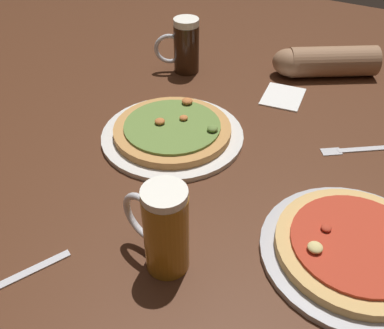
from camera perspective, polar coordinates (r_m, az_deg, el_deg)
ground_plane at (r=0.93m, az=-0.00°, el=-1.67°), size 2.40×2.40×0.03m
pizza_plate_near at (r=0.80m, az=20.50°, el=-10.23°), size 0.32×0.32×0.05m
pizza_plate_far at (r=1.01m, az=-2.54°, el=4.26°), size 0.33×0.33×0.05m
beer_mug_dark at (r=0.70m, az=-3.72°, el=-8.32°), size 0.13×0.07×0.16m
beer_mug_amber at (r=1.27m, az=-0.96°, el=15.13°), size 0.12×0.09×0.15m
napkin_folded at (r=1.19m, az=11.75°, el=8.71°), size 0.12×0.13×0.01m
fork_left at (r=1.05m, az=21.24°, el=1.91°), size 0.17×0.13×0.01m
fork_spare at (r=0.79m, az=-23.19°, el=-13.95°), size 0.11×0.19×0.01m
diner_arm at (r=1.31m, az=16.52°, el=12.67°), size 0.28×0.21×0.08m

